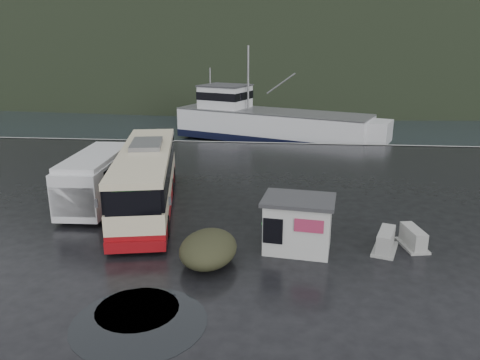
# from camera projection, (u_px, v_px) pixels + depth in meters

# --- Properties ---
(ground) EXTENTS (160.00, 160.00, 0.00)m
(ground) POSITION_uv_depth(u_px,v_px,m) (174.00, 234.00, 21.25)
(ground) COLOR black
(ground) RESTS_ON ground
(harbor_water) EXTENTS (300.00, 180.00, 0.02)m
(harbor_water) POSITION_uv_depth(u_px,v_px,m) (267.00, 73.00, 126.13)
(harbor_water) COLOR black
(harbor_water) RESTS_ON ground
(quay_edge) EXTENTS (160.00, 0.60, 1.50)m
(quay_edge) POSITION_uv_depth(u_px,v_px,m) (227.00, 142.00, 40.32)
(quay_edge) COLOR #999993
(quay_edge) RESTS_ON ground
(headland) EXTENTS (780.00, 540.00, 570.00)m
(headland) POSITION_uv_depth(u_px,v_px,m) (295.00, 56.00, 258.72)
(headland) COLOR black
(headland) RESTS_ON ground
(coach_bus) EXTENTS (5.21, 12.18, 3.34)m
(coach_bus) POSITION_uv_depth(u_px,v_px,m) (148.00, 207.00, 24.62)
(coach_bus) COLOR beige
(coach_bus) RESTS_ON ground
(white_van) EXTENTS (2.51, 6.78, 2.81)m
(white_van) POSITION_uv_depth(u_px,v_px,m) (100.00, 204.00, 25.07)
(white_van) COLOR silver
(white_van) RESTS_ON ground
(waste_bin_left) EXTENTS (1.20, 1.20, 1.55)m
(waste_bin_left) POSITION_uv_depth(u_px,v_px,m) (292.00, 243.00, 20.34)
(waste_bin_left) COLOR #15761D
(waste_bin_left) RESTS_ON ground
(waste_bin_right) EXTENTS (1.23, 1.23, 1.53)m
(waste_bin_right) POSITION_uv_depth(u_px,v_px,m) (279.00, 247.00, 19.90)
(waste_bin_right) COLOR #15761D
(waste_bin_right) RESTS_ON ground
(dome_tent) EXTENTS (2.42, 3.25, 1.22)m
(dome_tent) POSITION_uv_depth(u_px,v_px,m) (209.00, 263.00, 18.50)
(dome_tent) COLOR #30311D
(dome_tent) RESTS_ON ground
(ticket_kiosk) EXTENTS (3.20, 2.59, 2.28)m
(ticket_kiosk) POSITION_uv_depth(u_px,v_px,m) (297.00, 249.00, 19.70)
(ticket_kiosk) COLOR silver
(ticket_kiosk) RESTS_ON ground
(jersey_barrier_a) EXTENTS (1.42, 1.98, 0.89)m
(jersey_barrier_a) POSITION_uv_depth(u_px,v_px,m) (385.00, 250.00, 19.59)
(jersey_barrier_a) COLOR #999993
(jersey_barrier_a) RESTS_ON ground
(jersey_barrier_b) EXTENTS (1.16, 1.84, 0.85)m
(jersey_barrier_b) POSITION_uv_depth(u_px,v_px,m) (412.00, 247.00, 19.93)
(jersey_barrier_b) COLOR #999993
(jersey_barrier_b) RESTS_ON ground
(fishing_trawler) EXTENTS (23.18, 13.26, 9.18)m
(fishing_trawler) POSITION_uv_depth(u_px,v_px,m) (272.00, 128.00, 46.81)
(fishing_trawler) COLOR silver
(fishing_trawler) RESTS_ON ground
(puddles) EXTENTS (4.27, 4.27, 0.01)m
(puddles) POSITION_uv_depth(u_px,v_px,m) (139.00, 318.00, 14.81)
(puddles) COLOR black
(puddles) RESTS_ON ground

